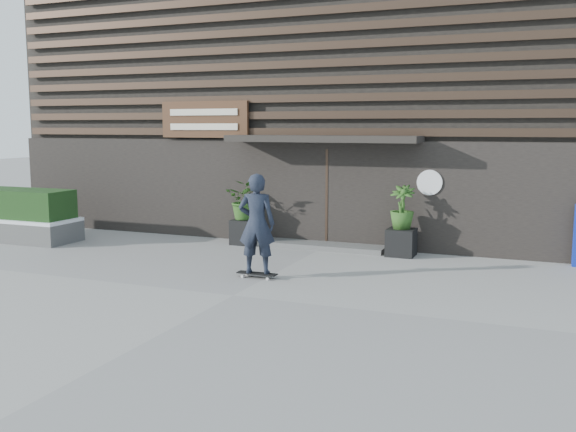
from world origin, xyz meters
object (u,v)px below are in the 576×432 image
at_px(planter_pot_left, 246,232).
at_px(planter_pot_right, 401,242).
at_px(raised_bed, 13,229).
at_px(skateboarder, 257,224).

distance_m(planter_pot_left, planter_pot_right, 3.80).
xyz_separation_m(planter_pot_left, raised_bed, (-5.73, -1.62, -0.05)).
relative_size(planter_pot_left, skateboarder, 0.30).
xyz_separation_m(raised_bed, skateboarder, (7.47, -1.47, 0.78)).
distance_m(planter_pot_right, skateboarder, 3.79).
relative_size(planter_pot_right, skateboarder, 0.30).
distance_m(planter_pot_left, skateboarder, 3.62).
bearing_deg(raised_bed, planter_pot_left, 15.82).
bearing_deg(skateboarder, planter_pot_left, 119.33).
xyz_separation_m(planter_pot_left, planter_pot_right, (3.80, 0.00, 0.00)).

